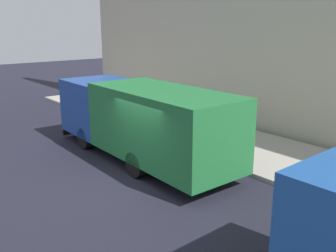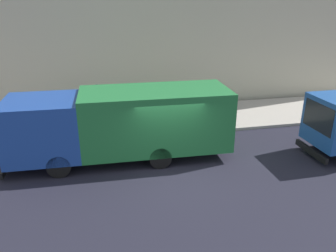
{
  "view_description": "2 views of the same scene",
  "coord_description": "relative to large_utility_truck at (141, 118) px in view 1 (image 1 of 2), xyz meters",
  "views": [
    {
      "loc": [
        -6.27,
        -9.05,
        4.79
      ],
      "look_at": [
        1.09,
        -0.14,
        1.65
      ],
      "focal_mm": 40.09,
      "sensor_mm": 36.0,
      "label": 1
    },
    {
      "loc": [
        -10.81,
        2.36,
        6.05
      ],
      "look_at": [
        0.84,
        -0.1,
        1.39
      ],
      "focal_mm": 35.44,
      "sensor_mm": 36.0,
      "label": 2
    }
  ],
  "objects": [
    {
      "name": "sidewalk",
      "position": [
        3.83,
        -1.63,
        -1.47
      ],
      "size": [
        4.22,
        30.0,
        0.14
      ],
      "primitive_type": "cube",
      "color": "#ACA499",
      "rests_on": "ground"
    },
    {
      "name": "large_utility_truck",
      "position": [
        0.0,
        0.0,
        0.0
      ],
      "size": [
        2.66,
        8.57,
        2.74
      ],
      "rotation": [
        0.0,
        0.0,
        -0.02
      ],
      "color": "#1D4399",
      "rests_on": "ground"
    },
    {
      "name": "pedestrian_standing",
      "position": [
        2.3,
        0.11,
        -0.44
      ],
      "size": [
        0.39,
        0.39,
        1.79
      ],
      "rotation": [
        0.0,
        0.0,
        3.39
      ],
      "color": "#4E3157",
      "rests_on": "sidewalk"
    },
    {
      "name": "street_sign_post",
      "position": [
        2.18,
        0.86,
        0.03
      ],
      "size": [
        0.44,
        0.08,
        2.4
      ],
      "color": "#4C5156",
      "rests_on": "sidewalk"
    },
    {
      "name": "ground",
      "position": [
        -1.28,
        -1.63,
        -1.54
      ],
      "size": [
        80.0,
        80.0,
        0.0
      ],
      "primitive_type": "plane",
      "color": "#201F2C"
    },
    {
      "name": "traffic_cone_orange",
      "position": [
        2.42,
        4.53,
        -1.05
      ],
      "size": [
        0.49,
        0.49,
        0.69
      ],
      "primitive_type": "cone",
      "color": "orange",
      "rests_on": "sidewalk"
    },
    {
      "name": "pedestrian_walking",
      "position": [
        2.6,
        2.88,
        -0.52
      ],
      "size": [
        0.35,
        0.35,
        1.65
      ],
      "rotation": [
        0.0,
        0.0,
        4.62
      ],
      "color": "brown",
      "rests_on": "sidewalk"
    }
  ]
}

